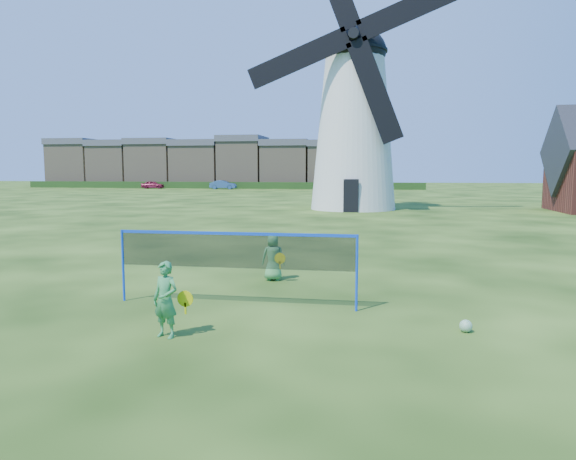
{
  "coord_description": "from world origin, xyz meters",
  "views": [
    {
      "loc": [
        2.12,
        -10.83,
        2.82
      ],
      "look_at": [
        0.2,
        0.5,
        1.5
      ],
      "focal_mm": 32.65,
      "sensor_mm": 36.0,
      "label": 1
    }
  ],
  "objects_px": {
    "badminton_net": "(235,252)",
    "car_right": "(223,185)",
    "player_girl": "(166,300)",
    "player_boy": "(273,257)",
    "windmill": "(354,120)",
    "play_ball": "(466,326)",
    "car_left": "(153,185)"
  },
  "relations": [
    {
      "from": "badminton_net",
      "to": "car_right",
      "type": "bearing_deg",
      "value": 106.86
    },
    {
      "from": "player_girl",
      "to": "player_boy",
      "type": "relative_size",
      "value": 1.08
    },
    {
      "from": "badminton_net",
      "to": "player_girl",
      "type": "relative_size",
      "value": 3.89
    },
    {
      "from": "player_girl",
      "to": "windmill",
      "type": "bearing_deg",
      "value": 101.99
    },
    {
      "from": "play_ball",
      "to": "player_girl",
      "type": "bearing_deg",
      "value": -167.39
    },
    {
      "from": "badminton_net",
      "to": "player_boy",
      "type": "distance_m",
      "value": 2.69
    },
    {
      "from": "windmill",
      "to": "car_right",
      "type": "height_order",
      "value": "windmill"
    },
    {
      "from": "badminton_net",
      "to": "car_left",
      "type": "relative_size",
      "value": 1.49
    },
    {
      "from": "windmill",
      "to": "play_ball",
      "type": "distance_m",
      "value": 29.58
    },
    {
      "from": "windmill",
      "to": "player_girl",
      "type": "height_order",
      "value": "windmill"
    },
    {
      "from": "player_boy",
      "to": "windmill",
      "type": "bearing_deg",
      "value": -100.64
    },
    {
      "from": "windmill",
      "to": "player_boy",
      "type": "bearing_deg",
      "value": -92.07
    },
    {
      "from": "badminton_net",
      "to": "player_boy",
      "type": "relative_size",
      "value": 4.22
    },
    {
      "from": "car_left",
      "to": "car_right",
      "type": "relative_size",
      "value": 0.88
    },
    {
      "from": "car_right",
      "to": "windmill",
      "type": "bearing_deg",
      "value": -153.78
    },
    {
      "from": "windmill",
      "to": "car_left",
      "type": "height_order",
      "value": "windmill"
    },
    {
      "from": "windmill",
      "to": "car_right",
      "type": "bearing_deg",
      "value": 119.46
    },
    {
      "from": "windmill",
      "to": "car_left",
      "type": "xyz_separation_m",
      "value": [
        -31.8,
        36.92,
        -5.78
      ]
    },
    {
      "from": "player_boy",
      "to": "play_ball",
      "type": "xyz_separation_m",
      "value": [
        4.17,
        -3.7,
        -0.49
      ]
    },
    {
      "from": "badminton_net",
      "to": "player_girl",
      "type": "xyz_separation_m",
      "value": [
        -0.61,
        -2.2,
        -0.49
      ]
    },
    {
      "from": "player_girl",
      "to": "play_ball",
      "type": "distance_m",
      "value": 5.21
    },
    {
      "from": "play_ball",
      "to": "car_left",
      "type": "distance_m",
      "value": 74.43
    },
    {
      "from": "player_boy",
      "to": "play_ball",
      "type": "height_order",
      "value": "player_boy"
    },
    {
      "from": "badminton_net",
      "to": "play_ball",
      "type": "bearing_deg",
      "value": -13.58
    },
    {
      "from": "play_ball",
      "to": "car_left",
      "type": "bearing_deg",
      "value": 118.11
    },
    {
      "from": "player_boy",
      "to": "player_girl",
      "type": "bearing_deg",
      "value": 71.01
    },
    {
      "from": "windmill",
      "to": "car_left",
      "type": "bearing_deg",
      "value": 130.74
    },
    {
      "from": "player_girl",
      "to": "play_ball",
      "type": "xyz_separation_m",
      "value": [
        5.05,
        1.13,
        -0.54
      ]
    },
    {
      "from": "windmill",
      "to": "badminton_net",
      "type": "distance_m",
      "value": 28.17
    },
    {
      "from": "car_right",
      "to": "player_girl",
      "type": "bearing_deg",
      "value": -167.39
    },
    {
      "from": "player_girl",
      "to": "car_right",
      "type": "height_order",
      "value": "player_girl"
    },
    {
      "from": "car_left",
      "to": "car_right",
      "type": "height_order",
      "value": "car_right"
    }
  ]
}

